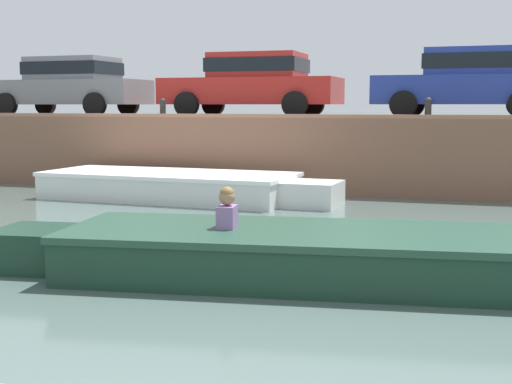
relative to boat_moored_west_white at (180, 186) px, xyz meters
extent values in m
plane|color=#4C605B|center=(4.41, -4.90, -0.28)|extent=(400.00, 400.00, 0.00)
cube|color=brown|center=(4.41, 4.58, 0.57)|extent=(60.00, 6.00, 1.71)
cube|color=#9F6C52|center=(4.41, 1.70, 1.47)|extent=(60.00, 0.24, 0.08)
cube|color=white|center=(-0.27, 0.02, -0.04)|extent=(5.42, 2.39, 0.49)
cube|color=white|center=(2.91, -0.17, -0.04)|extent=(1.13, 1.21, 0.49)
cube|color=white|center=(-0.27, 0.02, 0.25)|extent=(5.49, 2.45, 0.08)
cube|color=brown|center=(-0.67, 0.04, 0.15)|extent=(0.35, 1.89, 0.06)
cube|color=#193828|center=(4.03, -6.04, -0.04)|extent=(5.43, 2.52, 0.49)
cube|color=#193828|center=(0.91, -6.45, -0.04)|extent=(1.17, 1.15, 0.49)
cube|color=#244836|center=(4.03, -6.04, 0.25)|extent=(5.49, 2.58, 0.08)
cube|color=brown|center=(4.41, -5.99, 0.15)|extent=(0.45, 1.69, 0.06)
cube|color=#8C669E|center=(3.25, -6.14, 0.33)|extent=(0.24, 0.34, 0.44)
sphere|color=#A37556|center=(3.25, -6.14, 0.65)|extent=(0.19, 0.19, 0.19)
sphere|color=olive|center=(3.25, -6.14, 0.69)|extent=(0.17, 0.17, 0.17)
cube|color=slate|center=(-4.55, 3.04, 2.05)|extent=(4.36, 1.80, 0.64)
cube|color=slate|center=(-4.38, 3.04, 2.67)|extent=(2.20, 1.54, 0.60)
cube|color=black|center=(-4.38, 3.04, 2.67)|extent=(2.29, 1.57, 0.33)
cylinder|color=black|center=(-5.92, 2.23, 1.73)|extent=(0.61, 0.20, 0.60)
cylinder|color=black|center=(-5.86, 3.94, 1.73)|extent=(0.61, 0.20, 0.60)
cylinder|color=black|center=(-3.24, 2.15, 1.73)|extent=(0.61, 0.20, 0.60)
cylinder|color=black|center=(-3.19, 3.86, 1.73)|extent=(0.61, 0.20, 0.60)
cube|color=#B2231E|center=(0.61, 3.04, 2.05)|extent=(4.35, 1.77, 0.64)
cube|color=#B2231E|center=(0.78, 3.04, 2.67)|extent=(2.17, 1.56, 0.60)
cube|color=black|center=(0.78, 3.04, 2.67)|extent=(2.26, 1.59, 0.33)
cylinder|color=black|center=(-0.74, 2.14, 1.73)|extent=(0.60, 0.18, 0.60)
cylinder|color=black|center=(-0.73, 3.95, 1.73)|extent=(0.60, 0.18, 0.60)
cylinder|color=black|center=(1.96, 2.14, 1.73)|extent=(0.60, 0.18, 0.60)
cylinder|color=black|center=(1.96, 3.94, 1.73)|extent=(0.60, 0.18, 0.60)
cube|color=#233893|center=(5.66, 3.04, 2.05)|extent=(4.00, 1.85, 0.64)
cube|color=#233893|center=(5.82, 3.04, 2.67)|extent=(2.01, 1.60, 0.60)
cube|color=black|center=(5.82, 3.04, 2.67)|extent=(2.09, 1.64, 0.33)
cylinder|color=black|center=(4.41, 2.16, 1.73)|extent=(0.60, 0.19, 0.60)
cylinder|color=black|center=(4.44, 3.97, 1.73)|extent=(0.60, 0.19, 0.60)
cylinder|color=#2D2B28|center=(-1.22, 1.83, 1.60)|extent=(0.14, 0.14, 0.35)
sphere|color=#2D2B28|center=(-1.22, 1.83, 1.80)|extent=(0.15, 0.15, 0.15)
cylinder|color=#2D2B28|center=(4.97, 1.83, 1.60)|extent=(0.14, 0.14, 0.35)
sphere|color=#2D2B28|center=(4.97, 1.83, 1.80)|extent=(0.15, 0.15, 0.15)
camera|label=1|loc=(6.01, -13.88, 1.71)|focal=50.00mm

